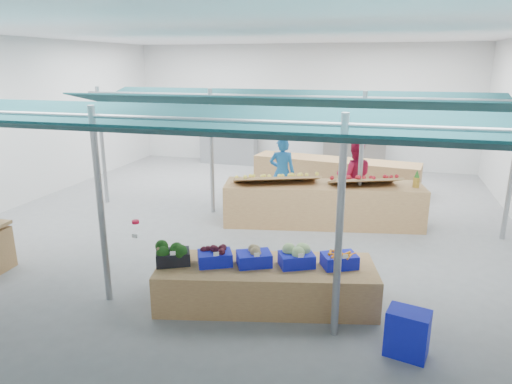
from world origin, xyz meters
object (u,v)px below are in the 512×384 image
at_px(veg_counter, 266,284).
at_px(crate_stack, 407,333).
at_px(vendor_right, 354,177).
at_px(fruit_counter, 323,204).
at_px(vendor_left, 282,172).

bearing_deg(veg_counter, crate_stack, -33.69).
height_order(crate_stack, vendor_right, vendor_right).
distance_m(fruit_counter, crate_stack, 4.89).
bearing_deg(veg_counter, fruit_counter, 71.82).
bearing_deg(crate_stack, vendor_left, 117.12).
xyz_separation_m(fruit_counter, vendor_right, (0.60, 1.10, 0.41)).
relative_size(fruit_counter, crate_stack, 7.23).
height_order(crate_stack, vendor_left, vendor_left).
xyz_separation_m(fruit_counter, vendor_left, (-1.20, 1.10, 0.41)).
height_order(veg_counter, fruit_counter, fruit_counter).
relative_size(vendor_left, vendor_right, 1.00).
height_order(veg_counter, vendor_left, vendor_left).
xyz_separation_m(crate_stack, vendor_right, (-1.11, 5.68, 0.58)).
bearing_deg(vendor_right, fruit_counter, 50.29).
xyz_separation_m(fruit_counter, crate_stack, (1.71, -4.58, -0.17)).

